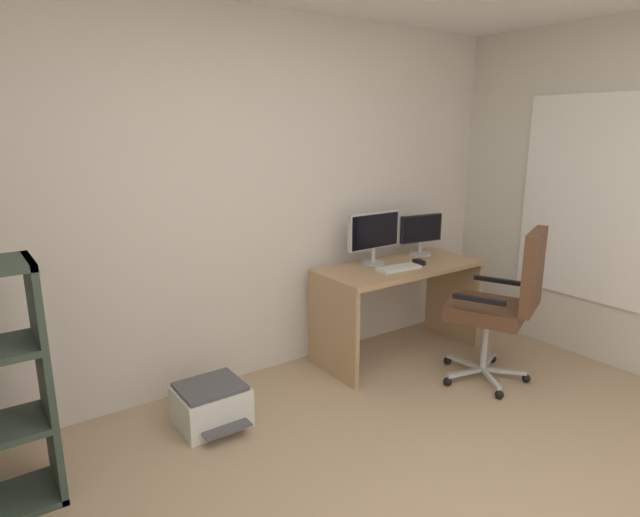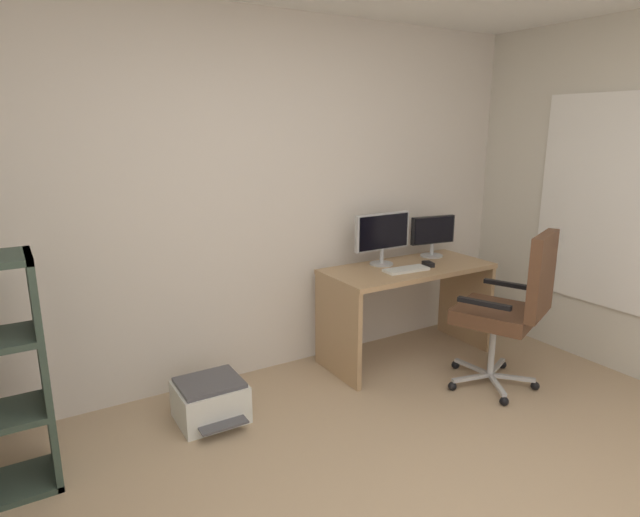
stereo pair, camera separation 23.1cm
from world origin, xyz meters
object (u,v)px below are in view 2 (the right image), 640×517
(desk, at_px, (407,292))
(printer, at_px, (210,400))
(office_chair, at_px, (512,304))
(monitor_main, at_px, (382,234))
(monitor_secondary, at_px, (433,233))
(computer_mouse, at_px, (428,264))
(keyboard, at_px, (406,270))

(desk, bearing_deg, printer, -176.49)
(office_chair, bearing_deg, monitor_main, 113.11)
(desk, bearing_deg, monitor_secondary, 21.91)
(desk, relative_size, computer_mouse, 13.01)
(desk, bearing_deg, keyboard, -136.54)
(monitor_secondary, relative_size, keyboard, 1.16)
(monitor_secondary, relative_size, printer, 0.89)
(monitor_main, relative_size, keyboard, 1.43)
(monitor_main, relative_size, office_chair, 0.44)
(monitor_secondary, relative_size, computer_mouse, 3.93)
(printer, bearing_deg, office_chair, -19.42)
(desk, distance_m, computer_mouse, 0.27)
(monitor_main, height_order, monitor_secondary, monitor_main)
(desk, distance_m, keyboard, 0.25)
(computer_mouse, bearing_deg, monitor_main, 154.93)
(monitor_main, relative_size, printer, 1.11)
(desk, bearing_deg, monitor_main, 131.69)
(office_chair, height_order, printer, office_chair)
(keyboard, bearing_deg, printer, -175.54)
(computer_mouse, distance_m, printer, 1.87)
(monitor_secondary, xyz_separation_m, office_chair, (-0.12, -0.91, -0.31))
(keyboard, bearing_deg, monitor_secondary, 31.11)
(monitor_secondary, relative_size, office_chair, 0.35)
(monitor_main, bearing_deg, office_chair, -66.89)
(desk, height_order, office_chair, office_chair)
(desk, relative_size, monitor_secondary, 3.31)
(keyboard, distance_m, computer_mouse, 0.23)
(keyboard, height_order, office_chair, office_chair)
(monitor_main, xyz_separation_m, keyboard, (0.04, -0.24, -0.23))
(monitor_main, xyz_separation_m, office_chair, (0.39, -0.91, -0.36))
(keyboard, relative_size, office_chair, 0.31)
(monitor_secondary, bearing_deg, printer, -172.84)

